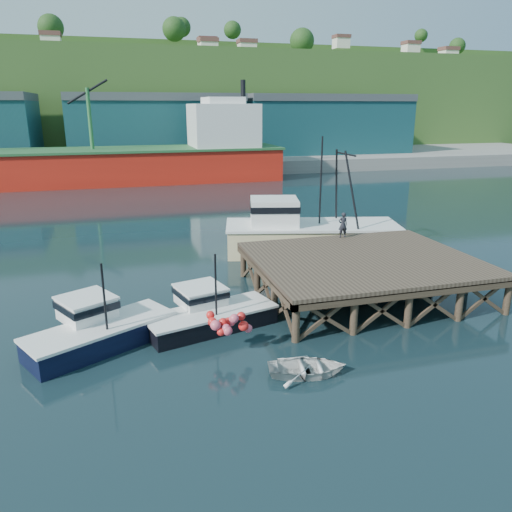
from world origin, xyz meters
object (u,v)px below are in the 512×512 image
object	(u,v)px
dinghy	(307,367)
dockworker	(343,225)
boat_navy	(97,328)
trawler	(308,230)
boat_black	(208,312)

from	to	relation	value
dinghy	dockworker	bearing A→B (deg)	-18.45
boat_navy	dockworker	world-z (taller)	boat_navy
boat_navy	dinghy	distance (m)	9.41
boat_navy	trawler	world-z (taller)	trawler
boat_navy	trawler	bearing A→B (deg)	9.26
trawler	boat_black	bearing A→B (deg)	-117.32
boat_navy	dinghy	size ratio (longest dim) A/B	2.19
boat_navy	boat_black	distance (m)	5.11
trawler	dinghy	distance (m)	17.38
trawler	dockworker	bearing A→B (deg)	-66.96
boat_black	dockworker	xyz separation A→B (m)	(9.95, 6.39, 2.23)
boat_black	trawler	xyz separation A→B (m)	(9.29, 10.55, 0.98)
trawler	dockworker	size ratio (longest dim) A/B	7.97
boat_black	dinghy	xyz separation A→B (m)	(2.91, -5.56, -0.39)
boat_navy	boat_black	bearing A→B (deg)	-21.81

